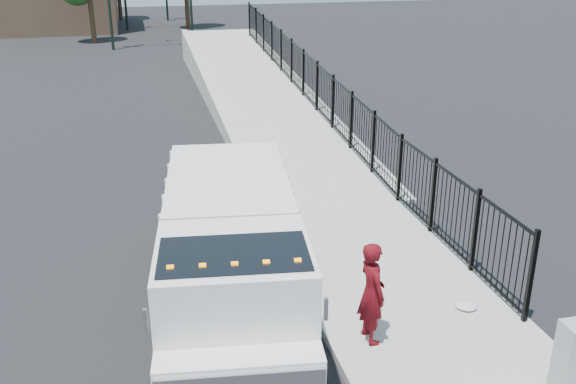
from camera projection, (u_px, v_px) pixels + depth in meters
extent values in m
plane|color=black|center=(309.00, 295.00, 12.88)|extent=(120.00, 120.00, 0.00)
cube|color=#9E998E|center=(442.00, 335.00, 11.47)|extent=(3.55, 12.00, 0.12)
cube|color=#ADAAA3|center=(340.00, 349.00, 11.04)|extent=(0.30, 12.00, 0.16)
cube|color=#9E998E|center=(259.00, 103.00, 27.80)|extent=(3.95, 24.06, 3.19)
cube|color=black|center=(317.00, 102.00, 24.16)|extent=(0.10, 28.00, 1.80)
cube|color=black|center=(232.00, 286.00, 12.14)|extent=(1.76, 6.69, 0.21)
cube|color=white|center=(235.00, 304.00, 9.72)|extent=(2.53, 2.40, 1.95)
cube|color=white|center=(240.00, 382.00, 8.77)|extent=(2.35, 0.95, 0.97)
cube|color=black|center=(235.00, 278.00, 9.28)|extent=(2.28, 1.51, 0.83)
cube|color=white|center=(228.00, 213.00, 12.95)|extent=(2.81, 4.34, 1.65)
cube|color=silver|center=(146.00, 320.00, 8.53)|extent=(0.06, 0.06, 0.34)
cube|color=silver|center=(326.00, 309.00, 8.79)|extent=(0.06, 0.06, 0.34)
cube|color=orange|center=(170.00, 268.00, 8.72)|extent=(0.11, 0.09, 0.06)
cube|color=orange|center=(203.00, 266.00, 8.76)|extent=(0.11, 0.09, 0.06)
cube|color=orange|center=(235.00, 265.00, 8.81)|extent=(0.11, 0.09, 0.06)
cube|color=orange|center=(266.00, 263.00, 8.86)|extent=(0.11, 0.09, 0.06)
cube|color=orange|center=(298.00, 261.00, 8.90)|extent=(0.11, 0.09, 0.06)
cylinder|color=black|center=(308.00, 383.00, 9.57)|extent=(0.43, 1.00, 0.97)
cylinder|color=black|center=(182.00, 248.00, 13.76)|extent=(0.43, 1.00, 0.97)
cylinder|color=black|center=(276.00, 243.00, 13.98)|extent=(0.43, 1.00, 0.97)
cylinder|color=black|center=(183.00, 227.00, 14.75)|extent=(0.43, 1.00, 0.97)
cylinder|color=black|center=(272.00, 223.00, 14.96)|extent=(0.43, 1.00, 0.97)
imported|color=#51080E|center=(372.00, 292.00, 10.93)|extent=(0.51, 0.72, 1.86)
cube|color=gray|center=(576.00, 359.00, 9.71)|extent=(0.55, 0.40, 1.25)
ellipsoid|color=silver|center=(466.00, 305.00, 12.20)|extent=(0.41, 0.41, 0.10)
cylinder|color=#382314|center=(92.00, 19.00, 43.08)|extent=(0.36, 0.36, 3.20)
cylinder|color=#382314|center=(187.00, 7.00, 50.36)|extent=(0.36, 0.36, 3.20)
cylinder|color=#382314|center=(119.00, 0.00, 55.76)|extent=(0.36, 0.36, 3.20)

